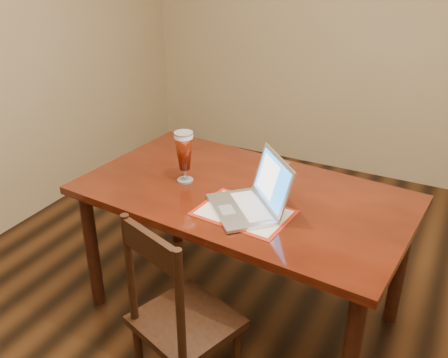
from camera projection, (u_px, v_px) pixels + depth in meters
The scene contains 3 objects.
room_shell at pixel (295, 7), 1.75m from camera, with size 4.51×5.01×2.71m.
dining_table at pixel (242, 206), 2.61m from camera, with size 1.76×1.09×1.07m.
dining_chair at pixel (180, 320), 2.20m from camera, with size 0.52×0.51×0.98m.
Camera 1 is at (0.62, -1.75, 2.01)m, focal length 40.00 mm.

